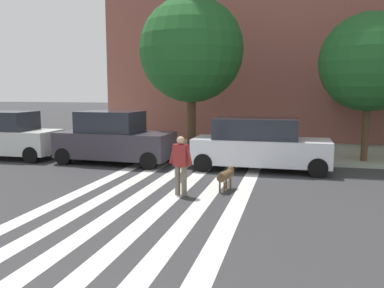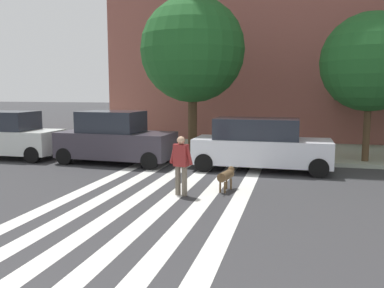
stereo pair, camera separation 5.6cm
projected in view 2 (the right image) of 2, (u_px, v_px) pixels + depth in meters
name	position (u px, v px, depth m)	size (l,w,h in m)	color
ground_plane	(131.00, 206.00, 10.04)	(160.00, 160.00, 0.00)	#353538
sidewalk_far	(211.00, 149.00, 19.36)	(80.00, 6.00, 0.15)	#A3AD99
crosswalk_stripes	(142.00, 207.00, 9.97)	(4.95, 12.83, 0.01)	silver
parked_car_near_curb	(8.00, 136.00, 17.11)	(4.37, 2.06, 1.99)	silver
parked_car_behind_first	(115.00, 139.00, 15.88)	(4.61, 2.13, 2.06)	#3A343F
parked_car_third_in_line	(260.00, 145.00, 14.48)	(4.84, 1.87, 1.88)	silver
street_tree_nearest	(193.00, 50.00, 17.55)	(4.58, 4.58, 6.77)	#4C3823
street_tree_middle	(371.00, 62.00, 15.14)	(3.72, 3.72, 5.64)	#4C3823
pedestrian_dog_walker	(181.00, 162.00, 10.96)	(0.71, 0.31, 1.64)	#6B6051
dog_on_leash	(226.00, 175.00, 11.56)	(0.40, 1.10, 0.65)	brown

